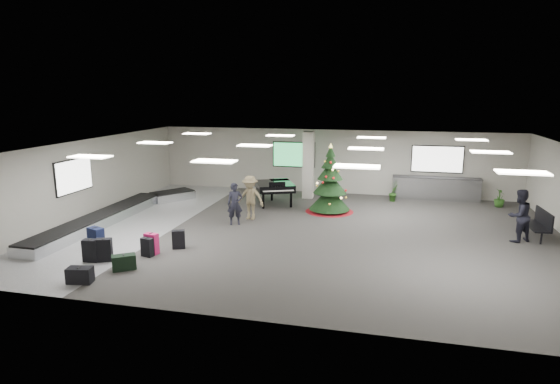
% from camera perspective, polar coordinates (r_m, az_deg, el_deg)
% --- Properties ---
extents(ground, '(18.00, 18.00, 0.00)m').
position_cam_1_polar(ground, '(17.33, 3.39, -4.87)').
color(ground, '#312F2C').
rests_on(ground, ground).
extents(room_envelope, '(18.02, 14.02, 3.21)m').
position_cam_1_polar(room_envelope, '(17.51, 2.65, 3.15)').
color(room_envelope, '#A4A296').
rests_on(room_envelope, ground).
extents(baggage_carousel, '(2.28, 9.71, 0.43)m').
position_cam_1_polar(baggage_carousel, '(20.05, -19.30, -2.55)').
color(baggage_carousel, silver).
rests_on(baggage_carousel, ground).
extents(service_counter, '(4.05, 0.65, 1.08)m').
position_cam_1_polar(service_counter, '(23.50, 18.46, 0.45)').
color(service_counter, silver).
rests_on(service_counter, ground).
extents(suitcase_0, '(0.52, 0.40, 0.74)m').
position_cam_1_polar(suitcase_0, '(15.26, -20.64, -6.64)').
color(suitcase_0, black).
rests_on(suitcase_0, ground).
extents(suitcase_1, '(0.42, 0.29, 0.61)m').
position_cam_1_polar(suitcase_1, '(15.31, -15.88, -6.49)').
color(suitcase_1, black).
rests_on(suitcase_1, ground).
extents(pink_suitcase, '(0.46, 0.31, 0.69)m').
position_cam_1_polar(pink_suitcase, '(15.49, -15.39, -6.09)').
color(pink_suitcase, '#D01B5E').
rests_on(pink_suitcase, ground).
extents(suitcase_3, '(0.47, 0.37, 0.64)m').
position_cam_1_polar(suitcase_3, '(15.80, -12.26, -5.67)').
color(suitcase_3, black).
rests_on(suitcase_3, ground).
extents(navy_suitcase, '(0.60, 0.48, 0.83)m').
position_cam_1_polar(navy_suitcase, '(16.21, -21.50, -5.45)').
color(navy_suitcase, black).
rests_on(navy_suitcase, ground).
extents(suitcase_5, '(0.48, 0.28, 0.72)m').
position_cam_1_polar(suitcase_5, '(15.39, -22.05, -6.64)').
color(suitcase_5, black).
rests_on(suitcase_5, ground).
extents(green_duffel, '(0.73, 0.65, 0.47)m').
position_cam_1_polar(green_duffel, '(14.44, -18.49, -8.13)').
color(green_duffel, black).
rests_on(green_duffel, ground).
extents(black_duffel, '(0.72, 0.49, 0.46)m').
position_cam_1_polar(black_duffel, '(13.92, -23.20, -9.30)').
color(black_duffel, black).
rests_on(black_duffel, ground).
extents(christmas_tree, '(2.07, 2.07, 2.95)m').
position_cam_1_polar(christmas_tree, '(20.05, 6.09, 0.43)').
color(christmas_tree, '#660E09').
rests_on(christmas_tree, ground).
extents(grand_piano, '(2.26, 2.51, 1.18)m').
position_cam_1_polar(grand_piano, '(21.23, -0.66, 0.68)').
color(grand_piano, black).
rests_on(grand_piano, ground).
extents(bench, '(0.64, 1.65, 1.03)m').
position_cam_1_polar(bench, '(18.70, 29.05, -3.30)').
color(bench, black).
rests_on(bench, ground).
extents(traveler_a, '(0.70, 0.59, 1.64)m').
position_cam_1_polar(traveler_a, '(18.13, -5.52, -1.45)').
color(traveler_a, black).
rests_on(traveler_a, ground).
extents(traveler_b, '(1.21, 0.76, 1.78)m').
position_cam_1_polar(traveler_b, '(18.81, -3.66, -0.69)').
color(traveler_b, '#7C6C4C').
rests_on(traveler_b, ground).
extents(traveler_bench, '(1.13, 1.07, 1.84)m').
position_cam_1_polar(traveler_bench, '(17.94, 27.12, -2.59)').
color(traveler_bench, black).
rests_on(traveler_bench, ground).
extents(potted_plant_left, '(0.58, 0.58, 0.83)m').
position_cam_1_polar(potted_plant_left, '(22.57, 13.67, -0.08)').
color(potted_plant_left, '#1B4115').
rests_on(potted_plant_left, ground).
extents(potted_plant_right, '(0.53, 0.53, 0.82)m').
position_cam_1_polar(potted_plant_right, '(23.06, 25.20, -0.66)').
color(potted_plant_right, '#1B4115').
rests_on(potted_plant_right, ground).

